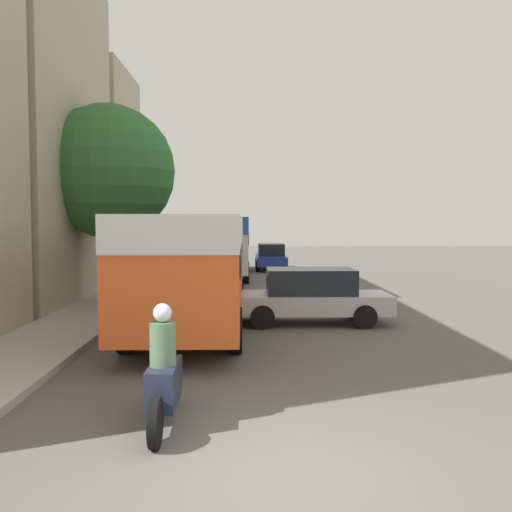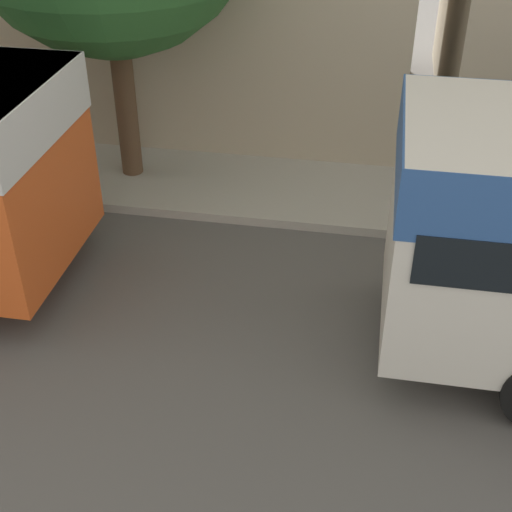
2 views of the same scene
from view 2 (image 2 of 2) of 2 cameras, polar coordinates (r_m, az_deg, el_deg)
The scene contains 0 objects.
Camera 2 is at (5.53, 17.79, 5.98)m, focal length 50.00 mm.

